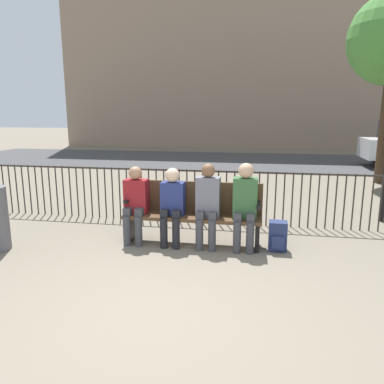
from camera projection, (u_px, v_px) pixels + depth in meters
ground_plane at (155, 314)px, 3.65m from camera, size 80.00×80.00×0.00m
park_bench at (193, 210)px, 5.57m from camera, size 2.03×0.45×0.92m
seated_person_0 at (136, 201)px, 5.55m from camera, size 0.34×0.39×1.16m
seated_person_1 at (172, 202)px, 5.46m from camera, size 0.34×0.39×1.15m
seated_person_2 at (208, 201)px, 5.36m from camera, size 0.34×0.39×1.23m
seated_person_3 at (245, 202)px, 5.27m from camera, size 0.34×0.39×1.24m
backpack at (278, 236)px, 5.31m from camera, size 0.25×0.25×0.42m
fence_railing at (203, 192)px, 6.58m from camera, size 9.01×0.03×0.95m
street_surface at (236, 160)px, 15.20m from camera, size 24.00×6.00×0.01m
building_facade at (247, 33)px, 21.55m from camera, size 20.00×6.00×12.79m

